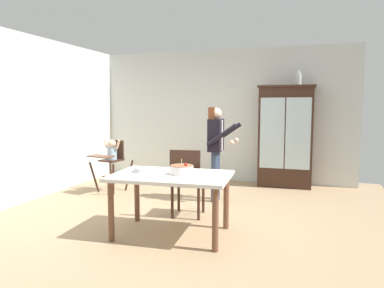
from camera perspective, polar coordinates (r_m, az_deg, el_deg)
name	(u,v)px	position (r m, az deg, el deg)	size (l,w,h in m)	color
ground_plane	(180,215)	(5.19, -1.99, -11.31)	(6.24, 6.24, 0.00)	tan
wall_back	(222,116)	(7.48, 4.79, 4.54)	(5.32, 0.06, 2.70)	silver
wall_left	(25,118)	(6.34, -25.07, 3.71)	(0.06, 5.32, 2.70)	silver
china_cabinet	(285,136)	(7.06, 14.70, 1.20)	(1.05, 0.48, 1.93)	#382116
ceramic_vase	(298,79)	(7.05, 16.55, 9.94)	(0.13, 0.13, 0.27)	#B2B7B2
high_chair_with_toddler	(112,156)	(6.62, -12.72, -1.84)	(0.66, 0.76, 0.95)	#382116
adult_person	(216,142)	(5.81, 3.89, 0.33)	(0.50, 0.48, 1.53)	#33425B
dining_table	(171,182)	(4.30, -3.33, -6.13)	(1.44, 1.01, 0.74)	silver
birthday_cake	(182,170)	(4.27, -1.65, -4.11)	(0.28, 0.28, 0.19)	white
serving_bowl	(140,170)	(4.47, -8.24, -4.07)	(0.18, 0.18, 0.06)	#B2BCC6
dining_chair_far_side	(187,178)	(4.95, -0.87, -5.50)	(0.48, 0.48, 0.96)	#382116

